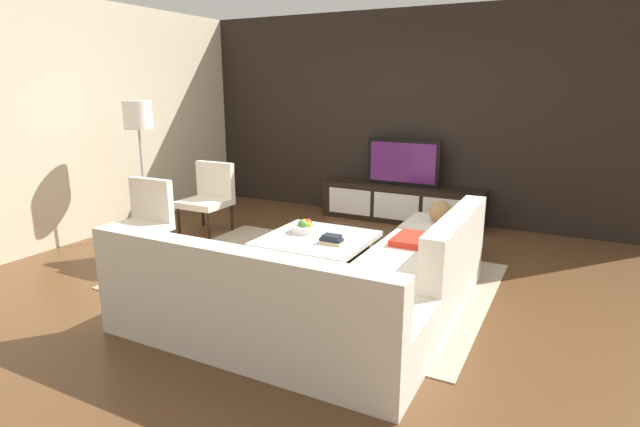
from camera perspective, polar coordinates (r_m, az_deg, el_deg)
ground_plane at (r=4.92m, az=0.11°, el=-7.38°), size 14.00×14.00×0.00m
feature_wall_back at (r=7.09m, az=10.35°, el=10.72°), size 6.40×0.12×2.80m
side_wall_left at (r=6.81m, az=-24.07°, el=9.59°), size 0.12×5.20×2.80m
area_rug at (r=4.96m, az=-0.92°, el=-7.13°), size 3.33×2.39×0.01m
media_console at (r=6.97m, az=9.19°, el=1.14°), size 2.20×0.46×0.50m
television at (r=6.87m, az=9.38°, el=5.73°), size 1.00×0.06×0.63m
sectional_couch at (r=3.90m, az=1.07°, el=-8.99°), size 2.35×2.39×0.82m
coffee_table at (r=4.98m, az=-0.38°, el=-4.65°), size 1.00×1.00×0.38m
accent_chair_near at (r=5.58m, az=-19.28°, el=-0.28°), size 0.55×0.51×0.87m
floor_lamp at (r=6.29m, az=-19.87°, el=9.57°), size 0.33×0.33×1.65m
ottoman at (r=5.57m, az=13.27°, el=-2.99°), size 0.70×0.70×0.40m
fruit_bowl at (r=5.08m, az=-1.66°, el=-1.55°), size 0.28×0.28×0.13m
accent_chair_far at (r=6.54m, az=-12.41°, el=2.25°), size 0.56×0.54×0.87m
decorative_ball at (r=5.48m, az=13.46°, el=0.20°), size 0.24×0.24×0.24m
book_stack at (r=4.71m, az=1.33°, el=-2.99°), size 0.22×0.14×0.08m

